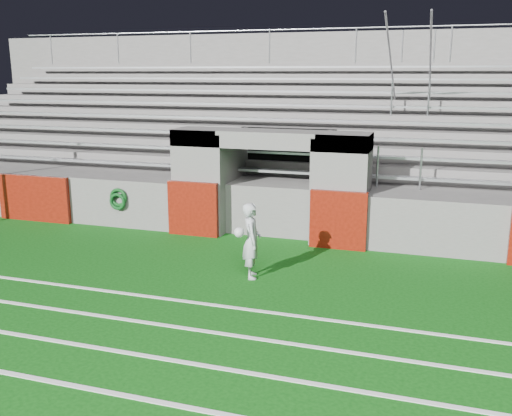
% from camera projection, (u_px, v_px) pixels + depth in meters
% --- Properties ---
extents(ground, '(90.00, 90.00, 0.00)m').
position_uv_depth(ground, '(217.00, 284.00, 10.94)').
color(ground, '#0B470D').
rests_on(ground, ground).
extents(stadium_structure, '(26.00, 8.48, 5.42)m').
position_uv_depth(stadium_structure, '(310.00, 153.00, 17.97)').
color(stadium_structure, '#595654').
rests_on(stadium_structure, ground).
extents(goalkeeper_with_ball, '(0.53, 0.67, 1.50)m').
position_uv_depth(goalkeeper_with_ball, '(251.00, 240.00, 11.11)').
color(goalkeeper_with_ball, '#ACB1B6').
rests_on(goalkeeper_with_ball, ground).
extents(hose_coil, '(0.49, 0.14, 0.57)m').
position_uv_depth(hose_coil, '(118.00, 199.00, 14.63)').
color(hose_coil, '#0D4115').
rests_on(hose_coil, ground).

